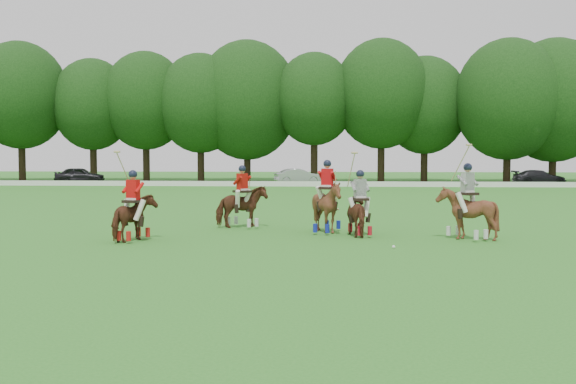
# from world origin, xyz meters

# --- Properties ---
(ground) EXTENTS (180.00, 180.00, 0.00)m
(ground) POSITION_xyz_m (0.00, 0.00, 0.00)
(ground) COLOR #2A7521
(ground) RESTS_ON ground
(tree_line) EXTENTS (117.98, 14.32, 14.75)m
(tree_line) POSITION_xyz_m (0.26, 48.05, 8.23)
(tree_line) COLOR black
(tree_line) RESTS_ON ground
(boundary_rail) EXTENTS (120.00, 0.10, 0.44)m
(boundary_rail) POSITION_xyz_m (0.00, 38.00, 0.22)
(boundary_rail) COLOR white
(boundary_rail) RESTS_ON ground
(car_left) EXTENTS (4.76, 2.54, 1.54)m
(car_left) POSITION_xyz_m (-21.91, 42.50, 0.77)
(car_left) COLOR black
(car_left) RESTS_ON ground
(car_mid) EXTENTS (4.60, 2.81, 1.43)m
(car_mid) POSITION_xyz_m (-1.30, 42.50, 0.72)
(car_mid) COLOR #A7A6AC
(car_mid) RESTS_ON ground
(car_right) EXTENTS (4.61, 1.92, 1.33)m
(car_right) POSITION_xyz_m (20.27, 42.50, 0.67)
(car_right) COLOR black
(car_right) RESTS_ON ground
(polo_red_a) EXTENTS (1.17, 1.79, 2.66)m
(polo_red_a) POSITION_xyz_m (-3.98, 2.49, 0.75)
(polo_red_a) COLOR #4D2414
(polo_red_a) RESTS_ON ground
(polo_red_b) EXTENTS (1.93, 1.96, 2.22)m
(polo_red_b) POSITION_xyz_m (-1.25, 6.32, 0.78)
(polo_red_b) COLOR #4D2414
(polo_red_b) RESTS_ON ground
(polo_red_c) EXTENTS (1.78, 1.90, 2.42)m
(polo_red_c) POSITION_xyz_m (1.77, 5.00, 0.88)
(polo_red_c) COLOR #4D2414
(polo_red_c) RESTS_ON ground
(polo_stripe_a) EXTENTS (1.14, 1.75, 2.64)m
(polo_stripe_a) POSITION_xyz_m (2.82, 4.27, 0.74)
(polo_stripe_a) COLOR #4D2414
(polo_stripe_a) RESTS_ON ground
(polo_stripe_b) EXTENTS (1.89, 1.94, 2.87)m
(polo_stripe_b) POSITION_xyz_m (6.05, 3.59, 0.84)
(polo_stripe_b) COLOR #4D2414
(polo_stripe_b) RESTS_ON ground
(polo_ball) EXTENTS (0.09, 0.09, 0.09)m
(polo_ball) POSITION_xyz_m (3.65, 1.53, 0.04)
(polo_ball) COLOR white
(polo_ball) RESTS_ON ground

